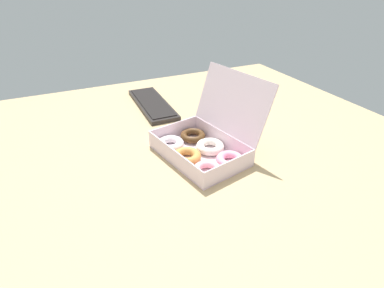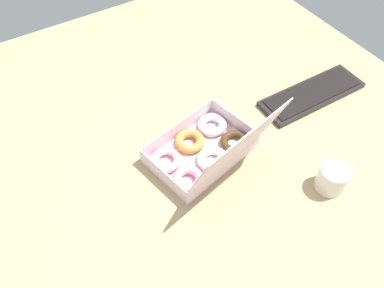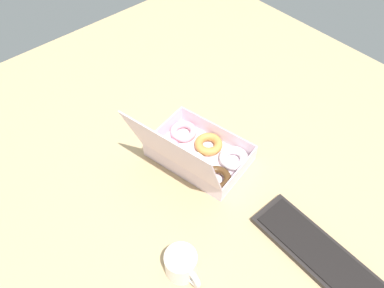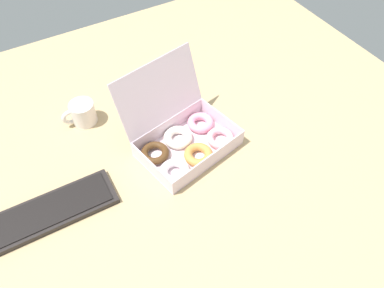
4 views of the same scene
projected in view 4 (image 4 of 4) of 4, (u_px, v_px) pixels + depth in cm
name	position (u px, v px, depth cm)	size (l,w,h in cm)	color
ground_plane	(203.00, 151.00, 127.76)	(180.00, 180.00, 2.00)	tan
donut_box	(185.00, 140.00, 125.00)	(36.53, 34.14, 26.47)	white
keyboard	(48.00, 212.00, 110.24)	(40.07, 13.73, 2.20)	black
coffee_mug	(82.00, 113.00, 132.04)	(12.07, 8.64, 8.26)	white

